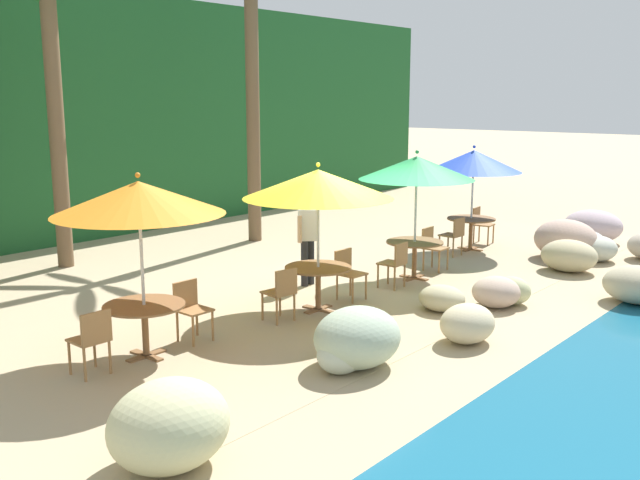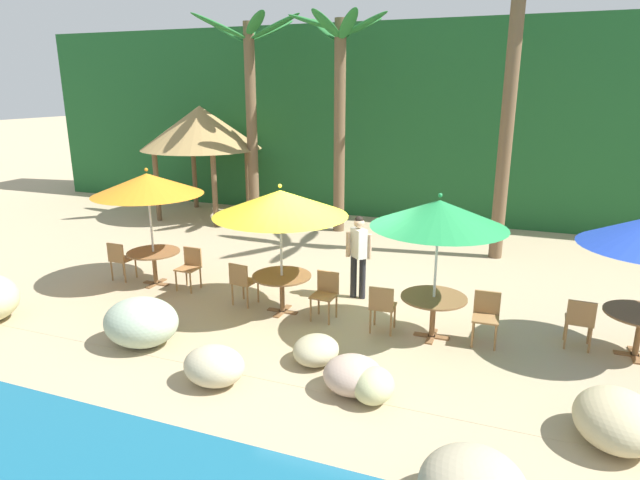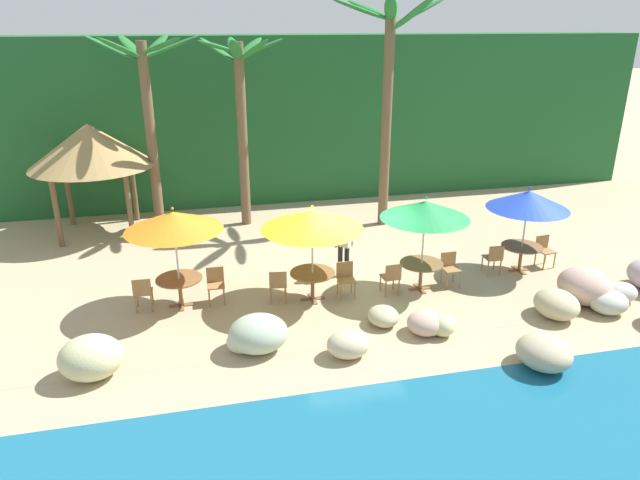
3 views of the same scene
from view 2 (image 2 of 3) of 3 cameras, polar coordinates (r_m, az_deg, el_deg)
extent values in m
plane|color=tan|center=(10.20, 1.96, -7.85)|extent=(120.00, 120.00, 0.00)
cube|color=tan|center=(10.20, 1.96, -7.83)|extent=(18.00, 5.20, 0.01)
cube|color=#1E5628|center=(18.13, 11.55, 12.09)|extent=(28.00, 2.40, 6.00)
ellipsoid|color=tan|center=(7.57, 28.89, -16.28)|extent=(0.98, 1.12, 0.65)
ellipsoid|color=#A8BA9D|center=(9.39, -18.38, -8.23)|extent=(1.25, 1.08, 0.80)
ellipsoid|color=tan|center=(8.45, -0.43, -11.55)|extent=(0.71, 0.79, 0.43)
ellipsoid|color=#B4C0A9|center=(9.65, -19.66, -8.64)|extent=(0.72, 0.59, 0.50)
ellipsoid|color=#C0C28B|center=(7.55, 5.65, -15.03)|extent=(0.56, 0.65, 0.48)
ellipsoid|color=#BDA28E|center=(7.72, 3.50, -14.05)|extent=(0.84, 0.80, 0.52)
ellipsoid|color=beige|center=(8.02, -11.13, -12.92)|extent=(0.90, 0.74, 0.57)
cylinder|color=silver|center=(11.86, -17.36, 0.70)|extent=(0.04, 0.04, 2.29)
cone|color=orange|center=(11.65, -17.78, 5.65)|extent=(2.26, 2.26, 0.44)
sphere|color=orange|center=(11.60, -17.90, 7.09)|extent=(0.07, 0.07, 0.07)
cube|color=brown|center=(12.20, -16.92, -4.42)|extent=(0.60, 0.12, 0.03)
cube|color=brown|center=(12.20, -16.92, -4.42)|extent=(0.12, 0.60, 0.03)
cylinder|color=brown|center=(12.08, -17.06, -2.84)|extent=(0.09, 0.09, 0.71)
cylinder|color=brown|center=(11.98, -17.19, -1.23)|extent=(1.10, 1.10, 0.03)
cylinder|color=#9E7042|center=(11.39, -13.52, -4.48)|extent=(0.04, 0.04, 0.45)
cylinder|color=#9E7042|center=(11.60, -14.96, -4.22)|extent=(0.04, 0.04, 0.45)
cylinder|color=#9E7042|center=(11.66, -12.50, -3.93)|extent=(0.04, 0.04, 0.45)
cylinder|color=#9E7042|center=(11.86, -13.93, -3.69)|extent=(0.04, 0.04, 0.45)
cube|color=#9E7042|center=(11.55, -13.81, -2.96)|extent=(0.43, 0.43, 0.03)
cube|color=#9E7042|center=(11.64, -13.30, -1.76)|extent=(0.42, 0.05, 0.42)
cylinder|color=#9E7042|center=(12.90, -20.07, -2.61)|extent=(0.04, 0.04, 0.45)
cylinder|color=#9E7042|center=(12.67, -18.87, -2.82)|extent=(0.04, 0.04, 0.45)
cylinder|color=#9E7042|center=(12.66, -21.14, -3.07)|extent=(0.04, 0.04, 0.45)
cylinder|color=#9E7042|center=(12.42, -19.93, -3.30)|extent=(0.04, 0.04, 0.45)
cube|color=#9E7042|center=(12.59, -20.10, -1.91)|extent=(0.43, 0.43, 0.03)
cube|color=#9E7042|center=(12.40, -20.80, -1.31)|extent=(0.42, 0.05, 0.42)
cylinder|color=silver|center=(9.93, -4.11, -1.75)|extent=(0.04, 0.04, 2.21)
cone|color=yellow|center=(9.67, -4.22, 3.92)|extent=(2.45, 2.45, 0.46)
sphere|color=yellow|center=(9.61, -4.26, 5.72)|extent=(0.07, 0.07, 0.07)
cube|color=brown|center=(10.31, -3.99, -7.52)|extent=(0.60, 0.12, 0.03)
cube|color=brown|center=(10.31, -3.99, -7.52)|extent=(0.12, 0.60, 0.03)
cylinder|color=brown|center=(10.18, -4.02, -5.69)|extent=(0.09, 0.09, 0.71)
cylinder|color=brown|center=(10.05, -4.06, -3.81)|extent=(1.10, 1.10, 0.03)
cylinder|color=#9E7042|center=(9.67, 0.94, -7.76)|extent=(0.04, 0.04, 0.45)
cylinder|color=#9E7042|center=(9.81, -0.99, -7.42)|extent=(0.04, 0.04, 0.45)
cylinder|color=#9E7042|center=(9.98, 1.75, -7.01)|extent=(0.04, 0.04, 0.45)
cylinder|color=#9E7042|center=(10.11, -0.14, -6.69)|extent=(0.04, 0.04, 0.45)
cube|color=#9E7042|center=(9.80, 0.39, -5.93)|extent=(0.44, 0.44, 0.03)
cube|color=#9E7042|center=(9.90, 0.86, -4.48)|extent=(0.42, 0.06, 0.42)
cylinder|color=#9E7042|center=(10.91, -8.10, -5.11)|extent=(0.04, 0.04, 0.45)
cylinder|color=#9E7042|center=(10.72, -6.55, -5.45)|extent=(0.04, 0.04, 0.45)
cylinder|color=#9E7042|center=(10.65, -9.24, -5.70)|extent=(0.04, 0.04, 0.45)
cylinder|color=#9E7042|center=(10.45, -7.67, -6.07)|extent=(0.04, 0.04, 0.45)
cube|color=#9E7042|center=(10.59, -7.94, -4.37)|extent=(0.47, 0.47, 0.03)
cube|color=#9E7042|center=(10.38, -8.63, -3.69)|extent=(0.42, 0.09, 0.42)
cylinder|color=silver|center=(9.09, 12.08, -3.59)|extent=(0.04, 0.04, 2.26)
cone|color=#238E47|center=(8.80, 12.47, 2.74)|extent=(2.20, 2.20, 0.44)
sphere|color=#238E47|center=(8.74, 12.59, 4.64)|extent=(0.07, 0.07, 0.07)
cube|color=brown|center=(9.51, 11.69, -9.94)|extent=(0.60, 0.12, 0.03)
cube|color=brown|center=(9.51, 11.69, -9.94)|extent=(0.12, 0.60, 0.03)
cylinder|color=brown|center=(9.36, 11.82, -7.98)|extent=(0.09, 0.09, 0.71)
cylinder|color=brown|center=(9.23, 11.94, -5.96)|extent=(1.10, 1.10, 0.03)
cylinder|color=#9E7042|center=(9.22, 18.05, -9.85)|extent=(0.04, 0.04, 0.45)
cylinder|color=#9E7042|center=(9.22, 15.81, -9.65)|extent=(0.04, 0.04, 0.45)
cylinder|color=#9E7042|center=(9.54, 18.11, -8.95)|extent=(0.04, 0.04, 0.45)
cylinder|color=#9E7042|center=(9.55, 15.95, -8.75)|extent=(0.04, 0.04, 0.45)
cube|color=#9E7042|center=(9.28, 17.10, -7.95)|extent=(0.43, 0.43, 0.03)
cube|color=#9E7042|center=(9.39, 17.25, -6.39)|extent=(0.42, 0.05, 0.42)
cylinder|color=#9E7042|center=(9.72, 5.80, -7.73)|extent=(0.04, 0.04, 0.45)
cylinder|color=#9E7042|center=(9.66, 7.89, -7.95)|extent=(0.04, 0.04, 0.45)
cylinder|color=#9E7042|center=(9.40, 5.34, -8.57)|extent=(0.04, 0.04, 0.45)
cylinder|color=#9E7042|center=(9.34, 7.50, -8.81)|extent=(0.04, 0.04, 0.45)
cube|color=#9E7042|center=(9.43, 6.68, -6.93)|extent=(0.44, 0.44, 0.03)
cube|color=#9E7042|center=(9.18, 6.47, -6.27)|extent=(0.42, 0.06, 0.42)
cube|color=brown|center=(10.05, 30.30, -10.47)|extent=(0.60, 0.12, 0.03)
cube|color=brown|center=(10.05, 30.30, -10.47)|extent=(0.12, 0.60, 0.03)
cylinder|color=brown|center=(9.91, 30.58, -8.62)|extent=(0.09, 0.09, 0.71)
cylinder|color=#9E7042|center=(10.02, 24.49, -8.43)|extent=(0.04, 0.04, 0.45)
cylinder|color=#9E7042|center=(10.04, 26.53, -8.63)|extent=(0.04, 0.04, 0.45)
cylinder|color=#9E7042|center=(9.69, 24.51, -9.26)|extent=(0.04, 0.04, 0.45)
cylinder|color=#9E7042|center=(9.72, 26.63, -9.46)|extent=(0.04, 0.04, 0.45)
cube|color=#9E7042|center=(9.77, 25.71, -7.66)|extent=(0.44, 0.44, 0.03)
cube|color=#9E7042|center=(9.52, 25.89, -7.03)|extent=(0.42, 0.05, 0.42)
cylinder|color=brown|center=(16.77, -7.23, 11.86)|extent=(0.32, 0.32, 5.92)
ellipsoid|color=#236B2D|center=(16.34, -4.84, 21.58)|extent=(1.70, 0.52, 0.73)
ellipsoid|color=#236B2D|center=(17.33, -5.07, 21.20)|extent=(1.05, 1.65, 0.77)
ellipsoid|color=#236B2D|center=(17.68, -7.45, 21.05)|extent=(1.05, 1.66, 0.75)
ellipsoid|color=#236B2D|center=(17.37, -9.95, 20.94)|extent=(1.67, 0.67, 0.85)
ellipsoid|color=#236B2D|center=(16.49, -10.57, 21.34)|extent=(1.33, 1.53, 0.73)
ellipsoid|color=#236B2D|center=(15.97, -6.85, 21.83)|extent=(1.39, 1.53, 0.58)
cylinder|color=brown|center=(15.52, 2.08, 11.58)|extent=(0.32, 0.32, 5.88)
ellipsoid|color=#236B2D|center=(15.22, 4.71, 21.80)|extent=(1.41, 0.61, 0.66)
ellipsoid|color=#236B2D|center=(15.95, 4.48, 21.54)|extent=(1.12, 1.30, 0.65)
ellipsoid|color=#236B2D|center=(16.24, 2.82, 21.29)|extent=(0.47, 1.34, 0.77)
ellipsoid|color=#236B2D|center=(16.12, 0.53, 21.30)|extent=(1.28, 1.03, 0.80)
ellipsoid|color=#236B2D|center=(15.46, -0.63, 21.98)|extent=(1.41, 0.99, 0.49)
ellipsoid|color=#236B2D|center=(14.94, 0.69, 21.89)|extent=(0.63, 1.40, 0.70)
ellipsoid|color=#236B2D|center=(14.87, 2.98, 21.83)|extent=(1.05, 1.30, 0.74)
cylinder|color=brown|center=(13.61, 19.25, 12.38)|extent=(0.32, 0.32, 6.95)
cylinder|color=brown|center=(19.41, -13.12, 6.58)|extent=(0.16, 0.16, 2.20)
cylinder|color=brown|center=(18.33, -7.64, 6.33)|extent=(0.16, 0.16, 2.20)
cylinder|color=brown|center=(17.74, -16.86, 5.46)|extent=(0.16, 0.16, 2.20)
cylinder|color=brown|center=(16.55, -11.07, 5.14)|extent=(0.16, 0.16, 2.20)
cone|color=#9E7F4C|center=(17.77, -12.51, 11.54)|extent=(3.80, 3.80, 1.34)
cylinder|color=#232328|center=(10.86, 3.59, -3.93)|extent=(0.13, 0.13, 0.86)
cylinder|color=#232328|center=(10.81, 4.50, -4.04)|extent=(0.13, 0.13, 0.86)
cube|color=silver|center=(10.61, 4.12, -0.33)|extent=(0.38, 0.38, 0.58)
cylinder|color=#D6AD89|center=(10.69, 2.98, -0.47)|extent=(0.08, 0.08, 0.50)
cylinder|color=#D6AD89|center=(10.56, 5.25, -0.70)|extent=(0.08, 0.08, 0.50)
sphere|color=#D6AD89|center=(10.50, 4.16, 1.82)|extent=(0.21, 0.21, 0.21)
sphere|color=black|center=(10.49, 4.17, 2.09)|extent=(0.18, 0.18, 0.18)
camera|label=1|loc=(12.89, -64.26, 4.21)|focal=40.53mm
camera|label=3|loc=(8.14, -103.50, 13.91)|focal=32.17mm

